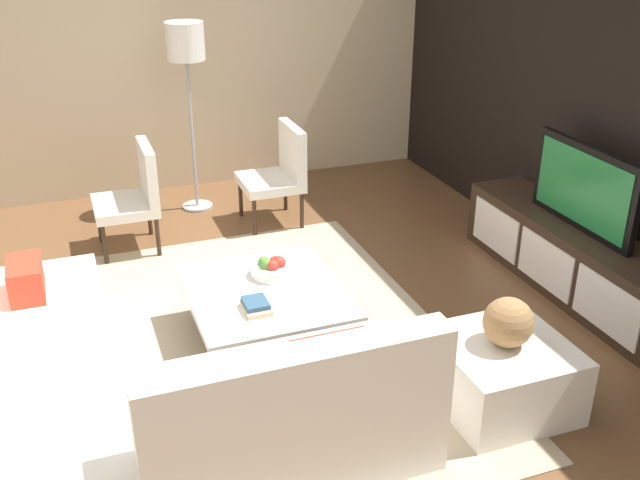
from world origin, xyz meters
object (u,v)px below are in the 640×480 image
object	(u,v)px
television	(584,188)
floor_lamp	(186,53)
coffee_table	(266,314)
fruit_bowl	(272,268)
book_stack	(256,306)
sectional_couch	(120,390)
decorative_ball	(508,322)
ottoman	(502,374)
accent_chair_near	(135,192)
accent_chair_far	(280,169)
media_console	(573,259)

from	to	relation	value
television	floor_lamp	world-z (taller)	floor_lamp
coffee_table	fruit_bowl	distance (m)	0.31
television	floor_lamp	xyz separation A→B (m)	(-2.53, -2.25, 0.63)
television	book_stack	bearing A→B (deg)	-87.16
floor_lamp	sectional_couch	bearing A→B (deg)	-18.56
book_stack	decorative_ball	bearing A→B (deg)	53.76
ottoman	fruit_bowl	size ratio (longest dim) A/B	2.50
sectional_couch	accent_chair_near	distance (m)	2.39
floor_lamp	accent_chair_far	bearing A→B (deg)	48.25
sectional_couch	fruit_bowl	xyz separation A→B (m)	(-0.78, 1.08, 0.15)
coffee_table	decorative_ball	bearing A→B (deg)	44.29
television	ottoman	distance (m)	1.69
accent_chair_far	floor_lamp	bearing A→B (deg)	-135.43
media_console	ottoman	xyz separation A→B (m)	(0.98, -1.24, -0.05)
fruit_bowl	accent_chair_far	size ratio (longest dim) A/B	0.32
floor_lamp	decorative_ball	xyz separation A→B (m)	(3.52, 1.01, -0.89)
accent_chair_far	book_stack	world-z (taller)	accent_chair_far
ottoman	coffee_table	bearing A→B (deg)	-135.71
floor_lamp	book_stack	distance (m)	2.85
accent_chair_near	media_console	bearing A→B (deg)	46.57
floor_lamp	decorative_ball	world-z (taller)	floor_lamp
floor_lamp	ottoman	size ratio (longest dim) A/B	2.42
decorative_ball	coffee_table	bearing A→B (deg)	-135.71
sectional_couch	book_stack	xyz separation A→B (m)	(-0.38, 0.85, 0.13)
ottoman	book_stack	bearing A→B (deg)	-126.24
decorative_ball	sectional_couch	bearing A→B (deg)	-103.29
sectional_couch	accent_chair_near	xyz separation A→B (m)	(-2.35, 0.41, 0.21)
media_console	sectional_couch	world-z (taller)	sectional_couch
television	coffee_table	xyz separation A→B (m)	(-0.10, -2.30, -0.60)
sectional_couch	media_console	bearing A→B (deg)	98.76
television	decorative_ball	bearing A→B (deg)	-51.51
book_stack	floor_lamp	bearing A→B (deg)	176.43
media_console	floor_lamp	bearing A→B (deg)	-138.36
media_console	coffee_table	world-z (taller)	media_console
book_stack	television	bearing A→B (deg)	92.84
ottoman	sectional_couch	bearing A→B (deg)	-103.29
accent_chair_near	decorative_ball	bearing A→B (deg)	19.24
ottoman	accent_chair_near	bearing A→B (deg)	-150.05
fruit_bowl	media_console	bearing A→B (deg)	82.76
book_stack	sectional_couch	bearing A→B (deg)	-65.76
ottoman	decorative_ball	size ratio (longest dim) A/B	2.51
media_console	accent_chair_near	distance (m)	3.42
media_console	coffee_table	xyz separation A→B (m)	(-0.10, -2.30, -0.05)
floor_lamp	accent_chair_far	distance (m)	1.28
ottoman	accent_chair_far	xyz separation A→B (m)	(-2.94, -0.37, 0.29)
sectional_couch	fruit_bowl	size ratio (longest dim) A/B	8.33
accent_chair_far	accent_chair_near	bearing A→B (deg)	-88.34
media_console	television	size ratio (longest dim) A/B	2.04
fruit_bowl	television	bearing A→B (deg)	82.76
coffee_table	fruit_bowl	size ratio (longest dim) A/B	3.76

